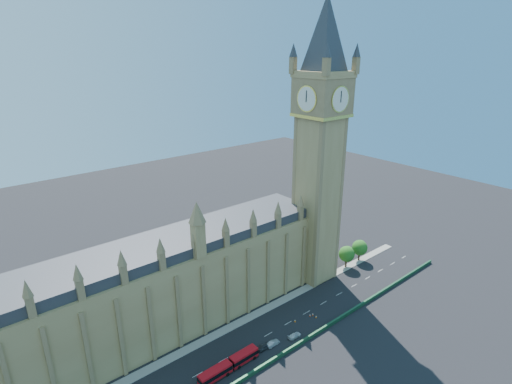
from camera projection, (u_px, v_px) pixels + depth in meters
ground at (258, 340)px, 113.57m from camera, size 400.00×400.00×0.00m
palace_westminster at (137, 297)px, 109.88m from camera, size 120.00×20.00×28.00m
elizabeth_tower at (321, 127)px, 128.20m from camera, size 20.59×20.59×105.00m
bridge_parapet at (279, 356)px, 106.84m from camera, size 160.00×0.60×1.20m
kerb_north at (238, 323)px, 120.44m from camera, size 160.00×3.00×0.16m
tree_east_near at (347, 253)px, 150.34m from camera, size 6.00×6.00×8.50m
tree_east_far at (360, 247)px, 155.14m from camera, size 6.00×6.00×8.50m
red_bus at (229, 366)px, 102.35m from camera, size 17.80×3.00×3.02m
car_grey at (265, 346)px, 110.13m from camera, size 4.64×2.15×1.54m
car_silver at (273, 343)px, 111.45m from camera, size 4.25×1.62×1.38m
car_white at (295, 336)px, 114.56m from camera, size 4.31×1.89×1.23m
cone_a at (313, 315)px, 124.08m from camera, size 0.60×0.60×0.72m
cone_b at (310, 315)px, 123.68m from camera, size 0.49×0.49×0.72m
cone_c at (295, 321)px, 121.18m from camera, size 0.56×0.56×0.77m
cone_d at (316, 317)px, 123.07m from camera, size 0.49×0.49×0.71m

